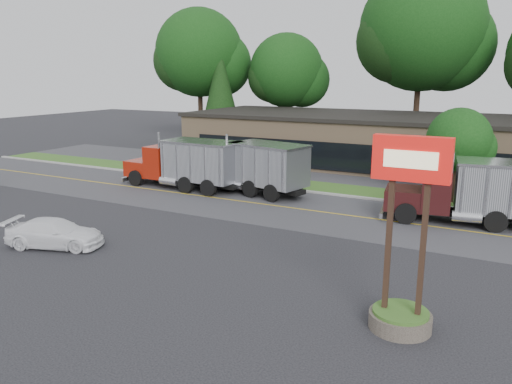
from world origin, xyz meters
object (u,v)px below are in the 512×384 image
(dump_truck_red, at_px, (188,163))
(dump_truck_blue, at_px, (255,166))
(bilo_sign, at_px, (404,267))
(rally_car, at_px, (55,233))
(dump_truck_maroon, at_px, (482,191))

(dump_truck_red, relative_size, dump_truck_blue, 1.02)
(bilo_sign, distance_m, rally_car, 15.57)
(dump_truck_red, relative_size, dump_truck_maroon, 1.01)
(dump_truck_red, relative_size, rally_car, 2.04)
(bilo_sign, distance_m, dump_truck_maroon, 13.08)
(bilo_sign, height_order, rally_car, bilo_sign)
(dump_truck_blue, relative_size, dump_truck_maroon, 0.99)
(dump_truck_blue, relative_size, rally_car, 1.99)
(dump_truck_red, bearing_deg, rally_car, 99.27)
(bilo_sign, bearing_deg, dump_truck_blue, 131.74)
(rally_car, bearing_deg, dump_truck_red, -12.62)
(dump_truck_red, distance_m, dump_truck_maroon, 18.34)
(dump_truck_blue, xyz_separation_m, rally_car, (-3.06, -13.61, -1.17))
(bilo_sign, xyz_separation_m, dump_truck_maroon, (1.28, 13.01, -0.22))
(bilo_sign, relative_size, dump_truck_blue, 0.68)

